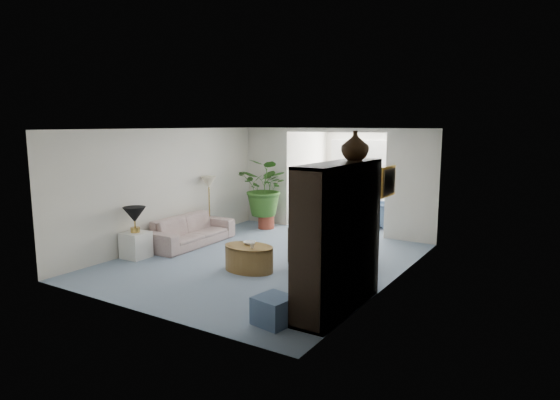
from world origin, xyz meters
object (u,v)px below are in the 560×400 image
Objects in this scene: sunroom_chair_maroon at (325,208)px; plant_pot at (266,222)px; coffee_cup at (252,246)px; sunroom_chair_blue at (378,214)px; cabinet_urn at (355,145)px; wingback_chair at (317,244)px; coffee_table at (249,258)px; framed_picture at (389,181)px; sofa at (191,231)px; sunroom_table at (362,208)px; entertainment_cabinet at (338,237)px; end_table at (136,245)px; table_lamp at (134,215)px; coffee_bowl at (250,243)px; floor_lamp at (209,182)px; side_table_dark at (359,252)px; ottoman at (274,310)px.

plant_pot is at bearing -27.60° from sunroom_chair_maroon.
coffee_cup is 0.13× the size of sunroom_chair_blue.
coffee_cup is 0.22× the size of cabinet_urn.
sunroom_chair_blue is (2.30, 1.68, 0.16)m from plant_pot.
coffee_table is at bearing 39.72° from wingback_chair.
framed_picture is 1.19× the size of cabinet_urn.
sofa is 5.08m from sunroom_table.
entertainment_cabinet reaches higher than coffee_cup.
end_table is at bearing -177.29° from cabinet_urn.
wingback_chair is (0.72, 1.07, -0.10)m from coffee_cup.
table_lamp is 2.41m from coffee_bowl.
coffee_cup reaches higher than end_table.
plant_pot is at bearing 118.73° from coffee_bowl.
floor_lamp is 1.84m from plant_pot.
sunroom_chair_maroon is at bearing 100.03° from coffee_bowl.
sunroom_chair_maroon is (-1.02, 4.85, -0.14)m from coffee_cup.
floor_lamp is at bearing 172.64° from side_table_dark.
floor_lamp reaches higher than ottoman.
framed_picture reaches higher than sofa.
coffee_cup is (2.50, 0.41, 0.24)m from end_table.
framed_picture is 1.09× the size of ottoman.
sunroom_table reaches higher than end_table.
floor_lamp is 3.46m from sunroom_chair_maroon.
end_table is (-0.20, -1.35, -0.05)m from sofa.
coffee_table is at bearing -141.01° from side_table_dark.
sofa is (-4.49, 0.31, -1.39)m from framed_picture.
ottoman is 0.64× the size of sunroom_chair_blue.
coffee_bowl is 4.70m from sunroom_chair_blue.
coffee_table is (2.35, 0.51, -0.63)m from table_lamp.
coffee_table reaches higher than plant_pot.
coffee_table is 0.28m from coffee_bowl.
cabinet_urn reaches higher than end_table.
floor_lamp is at bearing -120.15° from plant_pot.
sofa is at bearing 158.59° from coffee_table.
end_table is 2.50m from floor_lamp.
framed_picture is 0.53× the size of coffee_table.
framed_picture reaches higher than coffee_bowl.
cabinet_urn is 2.58m from ottoman.
entertainment_cabinet is 5.48m from plant_pot.
side_table_dark is (1.42, 1.37, -0.22)m from coffee_cup.
sunroom_chair_blue is (0.48, 4.85, -0.17)m from coffee_cup.
end_table reaches higher than ottoman.
coffee_table is at bearing -61.34° from plant_pot.
end_table is 2.54m from coffee_cup.
cabinet_urn reaches higher than sunroom_table.
coffee_bowl is at bearing -169.71° from framed_picture.
coffee_cup is (0.15, -0.10, 0.27)m from coffee_table.
sunroom_chair_blue is (-1.48, 5.54, -0.72)m from entertainment_cabinet.
plant_pot is (-3.24, 1.80, -0.12)m from side_table_dark.
sofa is 3.74m from side_table_dark.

